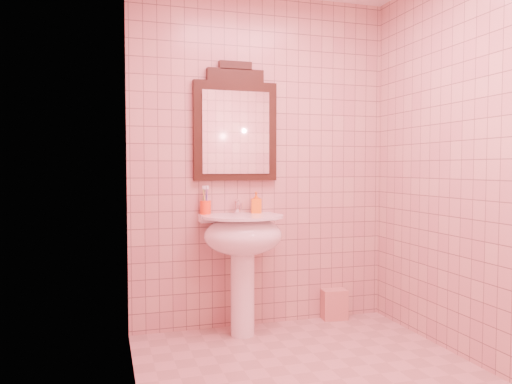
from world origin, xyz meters
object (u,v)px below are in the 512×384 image
object	(u,v)px
mirror	(235,126)
towel	(334,304)
pedestal_sink	(243,244)
soap_dispenser	(256,202)
toothbrush_cup	(206,207)

from	to	relation	value
mirror	towel	size ratio (longest dim) A/B	3.71
pedestal_sink	towel	bearing A→B (deg)	11.95
pedestal_sink	soap_dispenser	xyz separation A→B (m)	(0.14, 0.14, 0.28)
towel	mirror	bearing A→B (deg)	177.67
pedestal_sink	mirror	xyz separation A→B (m)	(0.00, 0.20, 0.85)
mirror	soap_dispenser	xyz separation A→B (m)	(0.14, -0.06, -0.57)
pedestal_sink	toothbrush_cup	xyz separation A→B (m)	(-0.23, 0.17, 0.25)
towel	toothbrush_cup	bearing A→B (deg)	179.96
pedestal_sink	toothbrush_cup	distance (m)	0.38
mirror	towel	xyz separation A→B (m)	(0.80, -0.03, -1.39)
pedestal_sink	toothbrush_cup	size ratio (longest dim) A/B	4.71
pedestal_sink	soap_dispenser	bearing A→B (deg)	44.42
soap_dispenser	pedestal_sink	bearing A→B (deg)	-124.97
mirror	towel	bearing A→B (deg)	-2.33
mirror	pedestal_sink	bearing A→B (deg)	-90.00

